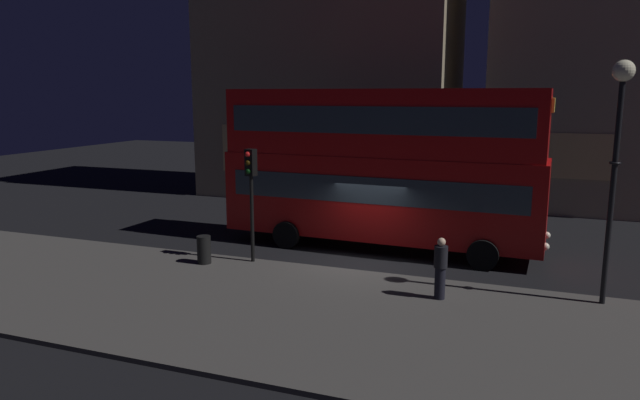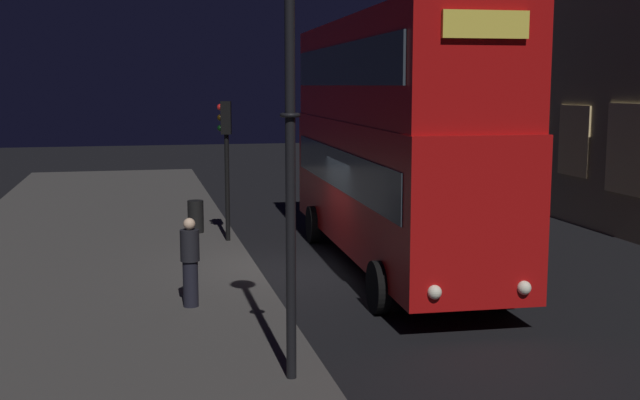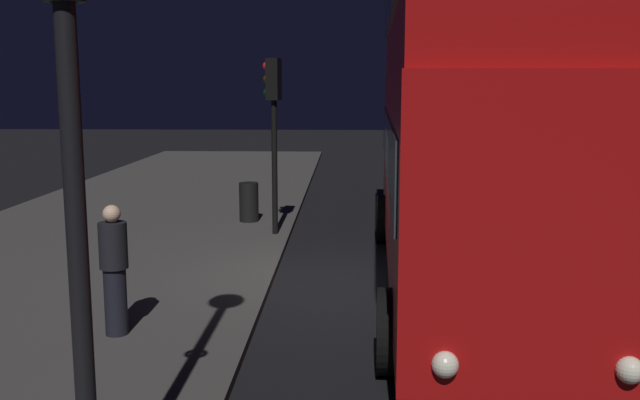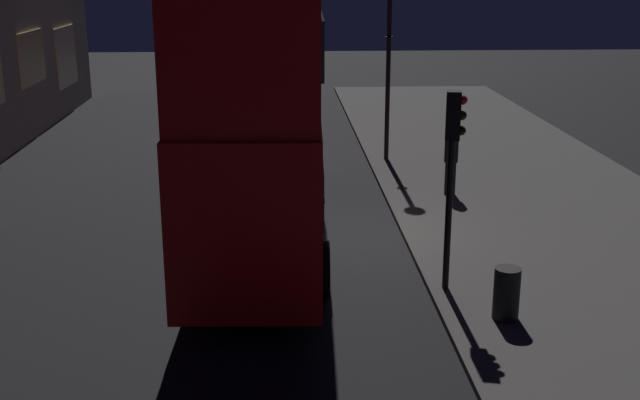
% 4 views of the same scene
% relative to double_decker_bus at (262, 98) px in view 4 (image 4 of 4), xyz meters
% --- Properties ---
extents(ground_plane, '(80.00, 80.00, 0.00)m').
position_rel_double_decker_bus_xyz_m(ground_plane, '(-0.01, -2.10, -3.14)').
color(ground_plane, black).
extents(sidewalk_slab, '(44.00, 7.45, 0.12)m').
position_rel_double_decker_bus_xyz_m(sidewalk_slab, '(-0.01, -6.81, -3.08)').
color(sidewalk_slab, '#423F3D').
rests_on(sidewalk_slab, ground).
extents(double_decker_bus, '(11.37, 3.04, 5.66)m').
position_rel_double_decker_bus_xyz_m(double_decker_bus, '(0.00, 0.00, 0.00)').
color(double_decker_bus, '#B20F0F').
rests_on(double_decker_bus, ground).
extents(traffic_light_near_kerb, '(0.36, 0.39, 3.66)m').
position_rel_double_decker_bus_xyz_m(traffic_light_near_kerb, '(-3.32, -3.40, -0.38)').
color(traffic_light_near_kerb, black).
rests_on(traffic_light_near_kerb, sidewalk_slab).
extents(street_lamp, '(0.53, 0.53, 6.18)m').
position_rel_double_decker_bus_xyz_m(street_lamp, '(6.95, -3.64, 1.55)').
color(street_lamp, black).
rests_on(street_lamp, sidewalk_slab).
extents(pedestrian, '(0.35, 0.35, 1.66)m').
position_rel_double_decker_bus_xyz_m(pedestrian, '(2.92, -4.77, -2.17)').
color(pedestrian, black).
rests_on(pedestrian, sidewalk_slab).
extents(litter_bin, '(0.44, 0.44, 0.90)m').
position_rel_double_decker_bus_xyz_m(litter_bin, '(-4.68, -4.13, -2.57)').
color(litter_bin, black).
rests_on(litter_bin, sidewalk_slab).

